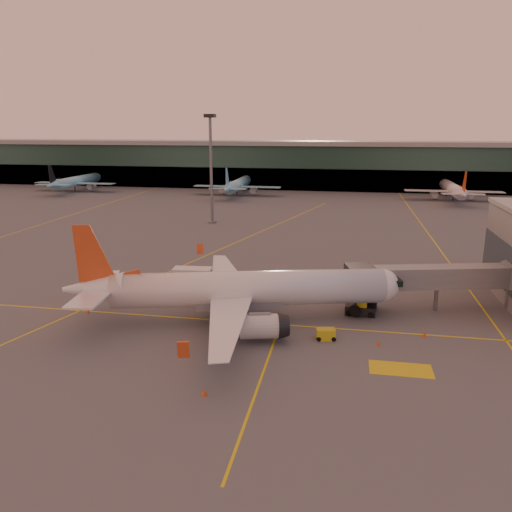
% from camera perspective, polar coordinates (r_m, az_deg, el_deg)
% --- Properties ---
extents(ground, '(600.00, 600.00, 0.00)m').
position_cam_1_polar(ground, '(56.02, -3.06, -9.41)').
color(ground, '#4C4F54').
rests_on(ground, ground).
extents(taxi_markings, '(100.12, 173.00, 0.01)m').
position_cam_1_polar(taxi_markings, '(98.86, -1.21, 1.26)').
color(taxi_markings, gold).
rests_on(taxi_markings, ground).
extents(terminal, '(400.00, 20.00, 17.60)m').
position_cam_1_polar(terminal, '(192.42, 6.90, 10.29)').
color(terminal, '#19382D').
rests_on(terminal, ground).
extents(mast_west_near, '(2.40, 2.40, 25.60)m').
position_cam_1_polar(mast_west_near, '(120.38, -5.17, 10.75)').
color(mast_west_near, slate).
rests_on(mast_west_near, ground).
extents(distant_aircraft_row, '(290.00, 34.00, 13.00)m').
position_cam_1_polar(distant_aircraft_row, '(172.48, -0.74, 6.98)').
color(distant_aircraft_row, '#83CBDC').
rests_on(distant_aircraft_row, ground).
extents(main_airplane, '(39.40, 35.90, 12.06)m').
position_cam_1_polar(main_airplane, '(59.37, -2.12, -3.93)').
color(main_airplane, white).
rests_on(main_airplane, ground).
extents(jet_bridge, '(24.11, 8.77, 5.94)m').
position_cam_1_polar(jet_bridge, '(67.54, 21.12, -2.45)').
color(jet_bridge, slate).
rests_on(jet_bridge, ground).
extents(catering_truck, '(5.34, 2.68, 4.02)m').
position_cam_1_polar(catering_truck, '(69.11, -7.22, -2.77)').
color(catering_truck, red).
rests_on(catering_truck, ground).
extents(gpu_cart, '(2.29, 1.62, 1.23)m').
position_cam_1_polar(gpu_cart, '(56.05, 7.97, -8.85)').
color(gpu_cart, gold).
rests_on(gpu_cart, ground).
extents(pushback_tug, '(3.82, 2.23, 1.91)m').
position_cam_1_polar(pushback_tug, '(63.79, 11.84, -5.90)').
color(pushback_tug, black).
rests_on(pushback_tug, ground).
extents(cone_nose, '(0.47, 0.47, 0.60)m').
position_cam_1_polar(cone_nose, '(59.27, 18.70, -8.51)').
color(cone_nose, '#DA440B').
rests_on(cone_nose, ground).
extents(cone_tail, '(0.43, 0.43, 0.55)m').
position_cam_1_polar(cone_tail, '(66.33, -18.65, -6.05)').
color(cone_tail, '#DA440B').
rests_on(cone_tail, ground).
extents(cone_wing_right, '(0.48, 0.48, 0.61)m').
position_cam_1_polar(cone_wing_right, '(45.31, -5.93, -15.22)').
color(cone_wing_right, '#DA440B').
rests_on(cone_wing_right, ground).
extents(cone_wing_left, '(0.39, 0.39, 0.50)m').
position_cam_1_polar(cone_wing_left, '(76.89, -0.74, -2.46)').
color(cone_wing_left, '#DA440B').
rests_on(cone_wing_left, ground).
extents(cone_fwd, '(0.42, 0.42, 0.53)m').
position_cam_1_polar(cone_fwd, '(55.67, 13.80, -9.70)').
color(cone_fwd, '#DA440B').
rests_on(cone_fwd, ground).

